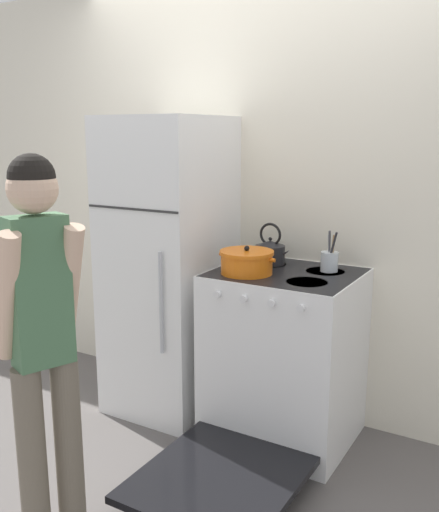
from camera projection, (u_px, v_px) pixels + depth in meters
ground_plane at (259, 399)px, 3.59m from camera, size 14.00×14.00×0.00m
wall_back at (265, 196)px, 3.34m from camera, size 10.00×0.06×2.55m
refrigerator at (169, 267)px, 3.35m from camera, size 0.61×0.67×1.73m
stove_range at (281, 359)px, 3.04m from camera, size 0.74×1.38×0.93m
dutch_oven_pot at (247, 262)px, 2.93m from camera, size 0.32×0.28×0.15m
tea_kettle at (270, 252)px, 3.14m from camera, size 0.21×0.16×0.23m
utensil_jar at (330, 260)px, 2.98m from camera, size 0.09×0.09×0.22m
person at (42, 332)px, 2.17m from camera, size 0.33×0.38×1.57m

